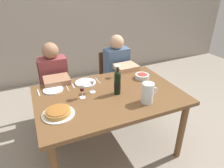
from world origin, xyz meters
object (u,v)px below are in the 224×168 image
chair_left (55,87)px  dining_table (109,101)px  baked_tart (58,112)px  diner_right (120,74)px  wine_glass_left_diner (92,83)px  water_pitcher (147,94)px  salad_bowl (142,76)px  wine_bottle (117,83)px  wine_glass_centre (82,88)px  wine_glass_right_diner (117,69)px  chair_right (113,76)px  diner_left (56,87)px  dinner_plate_right_setting (85,83)px  dinner_plate_left_setting (53,90)px

chair_left → dining_table: bearing=117.8°
baked_tart → diner_right: 1.32m
wine_glass_left_diner → diner_right: 0.87m
water_pitcher → salad_bowl: (0.24, 0.48, -0.06)m
wine_bottle → wine_glass_centre: (-0.36, 0.06, -0.02)m
wine_glass_right_diner → chair_right: size_ratio=0.17×
wine_bottle → wine_glass_centre: size_ratio=1.89×
water_pitcher → wine_glass_centre: 0.64m
salad_bowl → dining_table: bearing=-160.0°
water_pitcher → chair_right: water_pitcher is taller
diner_left → wine_bottle: bearing=129.1°
dinner_plate_right_setting → chair_right: size_ratio=0.27×
wine_glass_right_diner → diner_right: size_ratio=0.13×
wine_bottle → dinner_plate_left_setting: 0.70m
wine_glass_left_diner → wine_glass_right_diner: wine_glass_right_diner is taller
wine_glass_centre → dinner_plate_left_setting: size_ratio=0.72×
dining_table → salad_bowl: size_ratio=8.92×
wine_glass_centre → dinner_plate_right_setting: wine_glass_centre is taller
water_pitcher → diner_right: diner_right is taller
diner_left → diner_right: (0.91, 0.03, 0.00)m
wine_glass_centre → water_pitcher: bearing=-31.1°
baked_tart → salad_bowl: bearing=17.8°
baked_tart → wine_glass_left_diner: wine_glass_left_diner is taller
wine_glass_left_diner → wine_glass_right_diner: bearing=31.4°
wine_bottle → baked_tart: (-0.63, -0.13, -0.10)m
salad_bowl → diner_left: 1.08m
water_pitcher → wine_glass_centre: water_pitcher is taller
chair_right → salad_bowl: bearing=92.3°
water_pitcher → dinner_plate_left_setting: water_pitcher is taller
wine_glass_left_diner → wine_glass_centre: 0.15m
chair_right → diner_right: 0.26m
wine_glass_centre → diner_left: diner_left is taller
wine_glass_left_diner → diner_right: diner_right is taller
water_pitcher → wine_glass_right_diner: 0.64m
dinner_plate_left_setting → dining_table: bearing=-30.9°
salad_bowl → wine_glass_centre: wine_glass_centre is taller
wine_bottle → wine_glass_left_diner: bearing=150.2°
salad_bowl → wine_glass_right_diner: (-0.26, 0.16, 0.07)m
wine_glass_right_diner → diner_left: 0.80m
baked_tart → wine_glass_centre: 0.35m
wine_glass_centre → chair_right: bearing=50.5°
wine_bottle → chair_left: bearing=120.1°
wine_glass_right_diner → wine_glass_centre: size_ratio=0.94×
chair_left → chair_right: 0.90m
wine_glass_centre → diner_left: size_ratio=0.13×
dining_table → salad_bowl: salad_bowl is taller
dinner_plate_left_setting → chair_left: 0.64m
wine_glass_right_diner → chair_right: wine_glass_right_diner is taller
water_pitcher → dinner_plate_right_setting: water_pitcher is taller
diner_left → water_pitcher: bearing=128.4°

